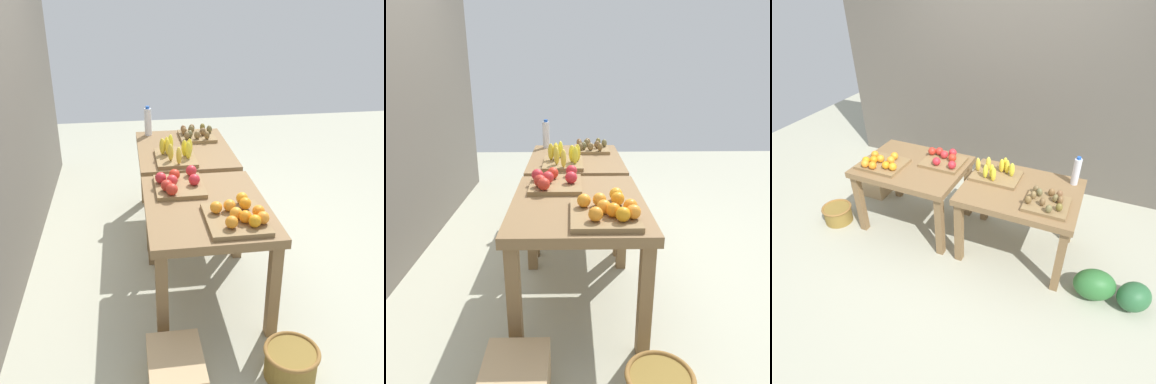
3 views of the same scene
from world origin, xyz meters
TOP-DOWN VIEW (x-y plane):
  - ground_plane at (0.00, 0.00)m, footprint 8.00×8.00m
  - display_table_left at (-0.56, 0.00)m, footprint 1.04×0.80m
  - display_table_right at (0.56, 0.00)m, footprint 1.04×0.80m
  - orange_bin at (-0.82, -0.15)m, footprint 0.44×0.37m
  - apple_bin at (-0.29, 0.15)m, footprint 0.41×0.34m
  - banana_crate at (0.28, 0.11)m, footprint 0.44×0.32m
  - kiwi_bin at (0.81, -0.15)m, footprint 0.36×0.32m
  - water_bottle at (0.97, 0.28)m, footprint 0.07×0.07m
  - watermelon_pile at (1.46, -0.28)m, footprint 0.70×0.37m

SIDE VIEW (x-z plane):
  - ground_plane at x=0.00m, z-range 0.00..0.00m
  - watermelon_pile at x=1.46m, z-range 0.00..0.26m
  - display_table_left at x=-0.56m, z-range 0.26..0.98m
  - display_table_right at x=0.56m, z-range 0.26..0.98m
  - kiwi_bin at x=0.81m, z-range 0.71..0.81m
  - orange_bin at x=-0.82m, z-range 0.71..0.82m
  - apple_bin at x=-0.29m, z-range 0.71..0.82m
  - banana_crate at x=0.28m, z-range 0.69..0.86m
  - water_bottle at x=0.97m, z-range 0.72..0.99m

